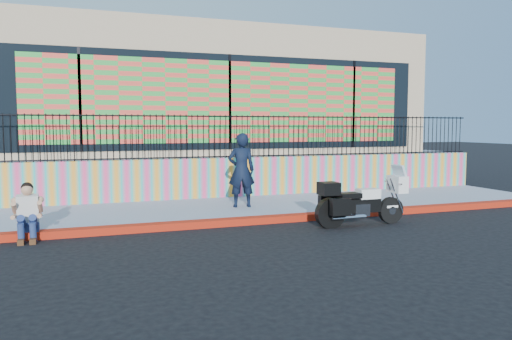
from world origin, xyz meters
name	(u,v)px	position (x,y,z in m)	size (l,w,h in m)	color
ground	(283,222)	(0.00, 0.00, 0.00)	(90.00, 90.00, 0.00)	black
red_curb	(283,218)	(0.00, 0.00, 0.07)	(16.00, 0.30, 0.15)	#A51C0B
sidewalk	(258,207)	(0.00, 1.65, 0.07)	(16.00, 3.00, 0.15)	gray
mural_wall	(239,177)	(0.00, 3.25, 0.70)	(16.00, 0.20, 1.10)	#FD427D
metal_fence	(239,136)	(0.00, 3.25, 1.85)	(15.80, 0.04, 1.20)	black
elevated_platform	(198,166)	(0.00, 8.35, 0.62)	(16.00, 10.00, 1.25)	gray
storefront_building	(199,96)	(0.00, 8.13, 3.25)	(14.00, 8.06, 4.00)	tan
police_motorcycle	(360,201)	(1.38, -0.96, 0.54)	(2.08, 0.69, 1.29)	black
police_officer	(241,170)	(-0.53, 1.40, 1.06)	(0.66, 0.44, 1.82)	black
seated_man	(27,217)	(-5.22, -0.13, 0.45)	(0.54, 0.71, 1.06)	navy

